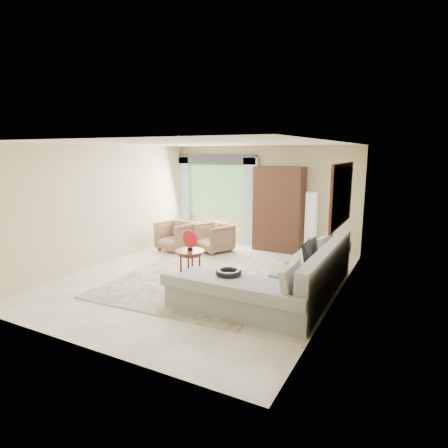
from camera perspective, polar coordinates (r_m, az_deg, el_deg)
The scene contains 17 objects.
ground at distance 7.47m, azimuth -2.98°, elevation -8.22°, with size 6.00×6.00×0.00m, color silver.
area_rug at distance 7.62m, azimuth -2.77°, elevation -7.75°, with size 3.00×4.00×0.02m, color beige.
sectional_sofa at distance 6.53m, azimuth 9.92°, elevation -8.62°, with size 2.30×3.46×0.90m.
tv_screen at distance 6.63m, azimuth 13.12°, elevation -4.48°, with size 0.06×0.74×0.48m, color black.
garden_hose at distance 6.07m, azimuth 0.71°, elevation -7.35°, with size 0.43×0.43×0.09m, color black.
coffee_table at distance 7.38m, azimuth -5.16°, elevation -6.06°, with size 0.57×0.57×0.57m.
red_disc at distance 7.25m, azimuth -5.23°, elevation -2.29°, with size 0.34×0.34×0.03m, color #B2111B.
armchair_left at distance 9.46m, azimuth -7.34°, elevation -1.85°, with size 0.79×0.81×0.74m, color #997353.
armchair_right at distance 9.27m, azimuth -1.53°, elevation -2.12°, with size 0.75×0.78×0.71m, color #A07557.
potted_plant at distance 10.47m, azimuth -6.10°, elevation -1.12°, with size 0.48×0.42×0.54m, color #999999.
armoire at distance 9.40m, azimuth 8.37°, elevation 2.28°, with size 1.20×0.55×2.10m, color black.
floor_lamp at distance 9.28m, azimuth 13.10°, elevation 0.12°, with size 0.24×0.24×1.50m, color silver.
window at distance 10.35m, azimuth -1.10°, elevation 5.15°, with size 1.80×0.04×1.40m, color #669E59.
curtain_left at distance 10.85m, azimuth -6.21°, elevation 4.02°, with size 0.40×0.08×2.30m, color #9EB7CC.
curtain_right at distance 9.84m, azimuth 4.02°, elevation 3.35°, with size 0.40×0.08×2.30m, color #9EB7CC.
valance at distance 10.24m, azimuth -1.31°, elevation 9.85°, with size 2.40×0.12×0.26m, color #1E232D.
wall_mirror at distance 6.55m, azimuth 17.47°, elevation 4.30°, with size 0.05×1.70×1.05m.
Camera 1 is at (3.61, -6.06, 2.46)m, focal length 30.00 mm.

